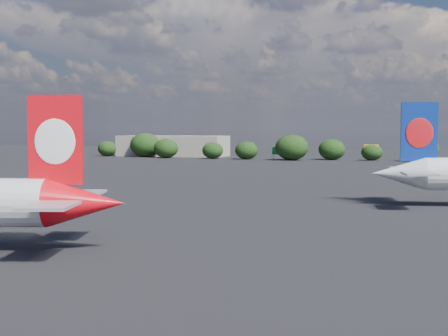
% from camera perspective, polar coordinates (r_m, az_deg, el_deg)
% --- Properties ---
extents(ground, '(500.00, 500.00, 0.00)m').
position_cam_1_polar(ground, '(99.17, -0.02, -2.73)').
color(ground, black).
rests_on(ground, ground).
extents(terminal_building, '(42.00, 16.00, 8.00)m').
position_cam_1_polar(terminal_building, '(245.24, -4.69, 2.02)').
color(terminal_building, gray).
rests_on(terminal_building, ground).
extents(highway_sign, '(6.00, 0.30, 4.50)m').
position_cam_1_polar(highway_sign, '(215.33, 5.20, 1.56)').
color(highway_sign, '#15691E').
rests_on(highway_sign, ground).
extents(billboard_yellow, '(5.00, 0.30, 5.50)m').
position_cam_1_polar(billboard_yellow, '(216.47, 13.32, 1.68)').
color(billboard_yellow, orange).
rests_on(billboard_yellow, ground).
extents(horizon_treeline, '(202.00, 16.38, 9.19)m').
position_cam_1_polar(horizon_treeline, '(215.38, 11.74, 1.69)').
color(horizon_treeline, black).
rests_on(horizon_treeline, ground).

